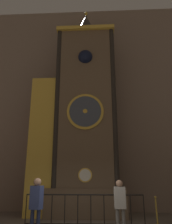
{
  "coord_description": "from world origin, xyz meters",
  "views": [
    {
      "loc": [
        0.59,
        -6.12,
        1.65
      ],
      "look_at": [
        0.05,
        4.51,
        4.89
      ],
      "focal_mm": 35.0,
      "sensor_mm": 36.0,
      "label": 1
    }
  ],
  "objects_px": {
    "clock_tower": "(79,118)",
    "visitor_near": "(36,201)",
    "stanchion_post": "(157,216)",
    "visitor_far": "(120,202)"
  },
  "relations": [
    {
      "from": "clock_tower",
      "to": "visitor_near",
      "type": "xyz_separation_m",
      "value": [
        -0.87,
        -3.88,
        -3.56
      ]
    },
    {
      "from": "visitor_near",
      "to": "stanchion_post",
      "type": "bearing_deg",
      "value": 47.44
    },
    {
      "from": "visitor_near",
      "to": "clock_tower",
      "type": "bearing_deg",
      "value": 96.0
    },
    {
      "from": "visitor_far",
      "to": "stanchion_post",
      "type": "xyz_separation_m",
      "value": [
        1.49,
        1.66,
        -0.64
      ]
    },
    {
      "from": "clock_tower",
      "to": "stanchion_post",
      "type": "height_order",
      "value": "clock_tower"
    },
    {
      "from": "clock_tower",
      "to": "visitor_far",
      "type": "distance_m",
      "value": 5.18
    },
    {
      "from": "visitor_near",
      "to": "visitor_far",
      "type": "xyz_separation_m",
      "value": [
        2.47,
        0.5,
        -0.04
      ]
    },
    {
      "from": "visitor_far",
      "to": "stanchion_post",
      "type": "relative_size",
      "value": 1.58
    },
    {
      "from": "visitor_far",
      "to": "stanchion_post",
      "type": "distance_m",
      "value": 2.32
    },
    {
      "from": "visitor_near",
      "to": "stanchion_post",
      "type": "distance_m",
      "value": 4.56
    }
  ]
}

